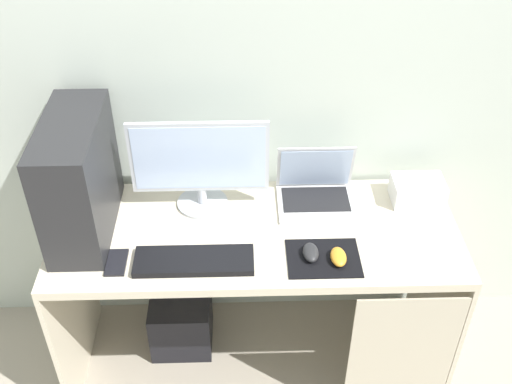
# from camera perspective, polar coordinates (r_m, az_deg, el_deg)

# --- Properties ---
(ground_plane) EXTENTS (8.00, 8.00, 0.00)m
(ground_plane) POSITION_cam_1_polar(r_m,az_deg,el_deg) (2.87, 0.00, -14.89)
(ground_plane) COLOR #9E9384
(wall_back) EXTENTS (4.00, 0.05, 2.60)m
(wall_back) POSITION_cam_1_polar(r_m,az_deg,el_deg) (2.30, -0.19, 12.59)
(wall_back) COLOR beige
(wall_back) RESTS_ON ground_plane
(desk) EXTENTS (1.52, 0.60, 0.75)m
(desk) POSITION_cam_1_polar(r_m,az_deg,el_deg) (2.41, 0.49, -6.34)
(desk) COLOR beige
(desk) RESTS_ON ground_plane
(pc_tower) EXTENTS (0.20, 0.49, 0.45)m
(pc_tower) POSITION_cam_1_polar(r_m,az_deg,el_deg) (2.28, -16.08, 1.24)
(pc_tower) COLOR #232326
(pc_tower) RESTS_ON desk
(monitor) EXTENTS (0.52, 0.20, 0.38)m
(monitor) POSITION_cam_1_polar(r_m,az_deg,el_deg) (2.32, -5.22, 2.56)
(monitor) COLOR #B7BCC6
(monitor) RESTS_ON desk
(laptop) EXTENTS (0.30, 0.24, 0.23)m
(laptop) POSITION_cam_1_polar(r_m,az_deg,el_deg) (2.44, 5.54, 0.10)
(laptop) COLOR silver
(laptop) RESTS_ON desk
(projector) EXTENTS (0.20, 0.14, 0.09)m
(projector) POSITION_cam_1_polar(r_m,az_deg,el_deg) (2.51, 14.69, 0.13)
(projector) COLOR white
(projector) RESTS_ON desk
(keyboard) EXTENTS (0.42, 0.14, 0.02)m
(keyboard) POSITION_cam_1_polar(r_m,az_deg,el_deg) (2.19, -5.75, -6.35)
(keyboard) COLOR black
(keyboard) RESTS_ON desk
(mousepad) EXTENTS (0.26, 0.20, 0.00)m
(mousepad) POSITION_cam_1_polar(r_m,az_deg,el_deg) (2.21, 6.24, -6.10)
(mousepad) COLOR black
(mousepad) RESTS_ON desk
(mouse_left) EXTENTS (0.06, 0.10, 0.03)m
(mouse_left) POSITION_cam_1_polar(r_m,az_deg,el_deg) (2.20, 5.08, -5.59)
(mouse_left) COLOR #232326
(mouse_left) RESTS_ON mousepad
(mouse_right) EXTENTS (0.06, 0.10, 0.03)m
(mouse_right) POSITION_cam_1_polar(r_m,az_deg,el_deg) (2.19, 7.62, -5.96)
(mouse_right) COLOR orange
(mouse_right) RESTS_ON mousepad
(cell_phone) EXTENTS (0.07, 0.13, 0.01)m
(cell_phone) POSITION_cam_1_polar(r_m,az_deg,el_deg) (2.23, -12.75, -6.37)
(cell_phone) COLOR black
(cell_phone) RESTS_ON desk
(subwoofer) EXTENTS (0.26, 0.26, 0.26)m
(subwoofer) POSITION_cam_1_polar(r_m,az_deg,el_deg) (2.84, -6.89, -11.68)
(subwoofer) COLOR black
(subwoofer) RESTS_ON ground_plane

